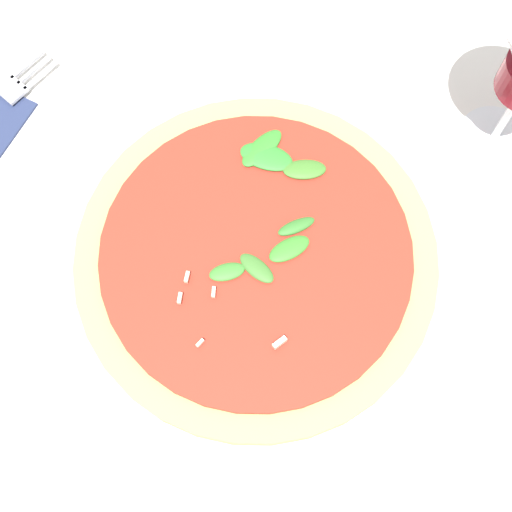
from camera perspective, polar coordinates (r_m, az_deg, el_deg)
ground_plane at (r=0.61m, az=-2.20°, el=-2.42°), size 6.00×6.00×0.00m
pizza_arugula_main at (r=0.60m, az=0.01°, el=-0.39°), size 0.32×0.32×0.05m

